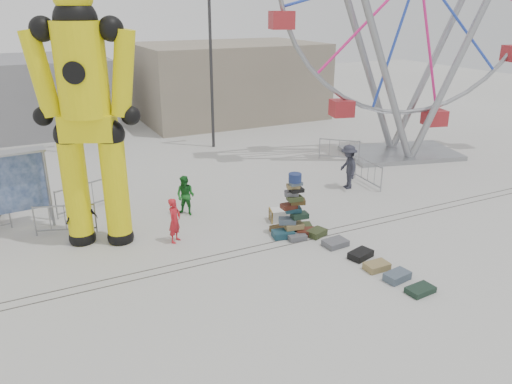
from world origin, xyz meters
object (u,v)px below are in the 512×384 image
suitcase_tower (293,217)px  steamer_trunk (283,215)px  barricade_wheel_front (368,173)px  barricade_wheel_back (339,150)px  lamp_post_right (213,64)px  pedestrian_black (82,220)px  pedestrian_grey (348,167)px  lamp_post_left (68,67)px  crash_test_dummy (86,108)px  pedestrian_green (186,196)px  pedestrian_red (175,220)px  barricade_dummy_b (65,219)px  barricade_dummy_c (81,198)px

suitcase_tower → steamer_trunk: (0.25, 1.18, -0.40)m
barricade_wheel_front → barricade_wheel_back: 3.72m
steamer_trunk → barricade_wheel_front: bearing=34.7°
lamp_post_right → pedestrian_black: 13.04m
suitcase_tower → pedestrian_grey: (4.43, 2.96, 0.34)m
pedestrian_black → steamer_trunk: bearing=166.8°
steamer_trunk → barricade_wheel_front: (5.25, 1.75, 0.33)m
lamp_post_left → crash_test_dummy: bearing=-94.3°
pedestrian_green → pedestrian_grey: bearing=43.2°
pedestrian_black → lamp_post_right: bearing=-134.7°
lamp_post_left → pedestrian_green: size_ratio=5.26×
lamp_post_left → pedestrian_red: lamp_post_left is taller
barricade_dummy_b → suitcase_tower: bearing=-8.4°
barricade_wheel_back → pedestrian_black: size_ratio=1.19×
barricade_dummy_c → barricade_wheel_back: bearing=-16.1°
lamp_post_right → barricade_wheel_front: bearing=-67.5°
lamp_post_right → suitcase_tower: (-1.84, -11.74, -3.86)m
steamer_trunk → barricade_wheel_back: (6.25, 5.33, 0.33)m
barricade_dummy_c → pedestrian_black: (-0.34, -2.88, 0.29)m
pedestrian_grey → barricade_dummy_c: bearing=-89.4°
crash_test_dummy → barricade_dummy_b: (-0.98, 1.11, -3.95)m
barricade_wheel_front → pedestrian_red: 9.45m
suitcase_tower → lamp_post_left: bearing=125.0°
steamer_trunk → pedestrian_black: (-6.80, 1.27, 0.63)m
pedestrian_grey → barricade_wheel_front: bearing=101.0°
barricade_dummy_c → barricade_wheel_front: same height
pedestrian_black → barricade_dummy_c: bearing=-99.4°
crash_test_dummy → pedestrian_green: (3.28, 0.92, -3.74)m
lamp_post_left → barricade_wheel_front: 15.68m
lamp_post_left → barricade_wheel_back: (11.65, -7.23, -3.93)m
barricade_wheel_front → lamp_post_left: bearing=49.2°
pedestrian_green → lamp_post_left: bearing=148.5°
pedestrian_green → barricade_wheel_back: bearing=64.9°
barricade_dummy_b → barricade_dummy_c: same height
steamer_trunk → barricade_dummy_b: (-7.24, 2.27, 0.33)m
crash_test_dummy → pedestrian_grey: bearing=27.5°
pedestrian_grey → barricade_dummy_b: bearing=-79.4°
lamp_post_left → barricade_wheel_back: lamp_post_left is taller
lamp_post_right → lamp_post_left: 7.28m
barricade_wheel_front → pedestrian_grey: pedestrian_grey is taller
steamer_trunk → crash_test_dummy: bearing=-174.2°
suitcase_tower → barricade_wheel_back: suitcase_tower is taller
barricade_wheel_back → barricade_wheel_front: bearing=-63.0°
lamp_post_right → barricade_wheel_front: lamp_post_right is taller
lamp_post_right → suitcase_tower: 12.49m
suitcase_tower → barricade_wheel_back: 9.19m
suitcase_tower → crash_test_dummy: crash_test_dummy is taller
pedestrian_green → steamer_trunk: bearing=10.7°
steamer_trunk → pedestrian_black: size_ratio=0.55×
barricade_dummy_b → barricade_wheel_front: 12.50m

